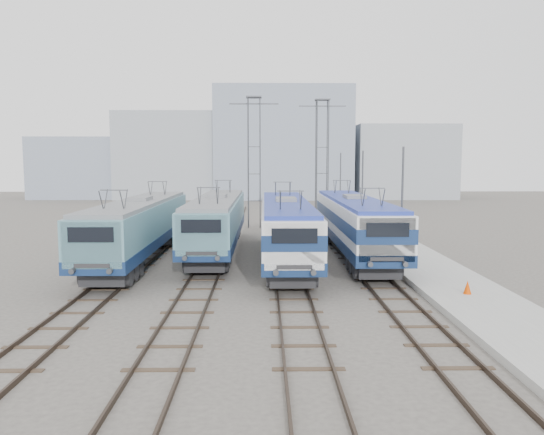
{
  "coord_description": "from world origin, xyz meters",
  "views": [
    {
      "loc": [
        0.92,
        -27.26,
        6.23
      ],
      "look_at": [
        1.43,
        7.0,
        2.55
      ],
      "focal_mm": 35.0,
      "sensor_mm": 36.0,
      "label": 1
    }
  ],
  "objects_px": {
    "locomotive_far_left": "(139,225)",
    "catenary_tower_east": "(322,156)",
    "mast_mid": "(362,196)",
    "mast_rear": "(340,188)",
    "locomotive_far_right": "(354,221)",
    "catenary_tower_west": "(254,156)",
    "safety_cone": "(467,287)",
    "mast_front": "(402,210)",
    "locomotive_center_right": "(286,224)",
    "locomotive_center_left": "(217,219)"
  },
  "relations": [
    {
      "from": "locomotive_far_left",
      "to": "catenary_tower_east",
      "type": "xyz_separation_m",
      "value": [
        13.25,
        18.86,
        4.33
      ]
    },
    {
      "from": "mast_mid",
      "to": "mast_rear",
      "type": "height_order",
      "value": "same"
    },
    {
      "from": "locomotive_far_right",
      "to": "catenary_tower_west",
      "type": "bearing_deg",
      "value": 113.66
    },
    {
      "from": "mast_mid",
      "to": "catenary_tower_east",
      "type": "bearing_deg",
      "value": 101.86
    },
    {
      "from": "catenary_tower_west",
      "to": "safety_cone",
      "type": "height_order",
      "value": "catenary_tower_west"
    },
    {
      "from": "mast_front",
      "to": "locomotive_far_left",
      "type": "bearing_deg",
      "value": 168.44
    },
    {
      "from": "locomotive_far_right",
      "to": "mast_front",
      "type": "distance_m",
      "value": 5.08
    },
    {
      "from": "locomotive_far_right",
      "to": "mast_rear",
      "type": "relative_size",
      "value": 2.67
    },
    {
      "from": "catenary_tower_west",
      "to": "catenary_tower_east",
      "type": "bearing_deg",
      "value": 17.1
    },
    {
      "from": "mast_mid",
      "to": "safety_cone",
      "type": "bearing_deg",
      "value": -85.57
    },
    {
      "from": "locomotive_center_right",
      "to": "mast_front",
      "type": "height_order",
      "value": "mast_front"
    },
    {
      "from": "catenary_tower_west",
      "to": "catenary_tower_east",
      "type": "distance_m",
      "value": 6.8
    },
    {
      "from": "locomotive_center_left",
      "to": "mast_mid",
      "type": "bearing_deg",
      "value": 28.03
    },
    {
      "from": "locomotive_center_left",
      "to": "catenary_tower_east",
      "type": "relative_size",
      "value": 1.54
    },
    {
      "from": "mast_rear",
      "to": "safety_cone",
      "type": "height_order",
      "value": "mast_rear"
    },
    {
      "from": "mast_front",
      "to": "mast_rear",
      "type": "xyz_separation_m",
      "value": [
        0.0,
        24.0,
        0.0
      ]
    },
    {
      "from": "locomotive_far_left",
      "to": "mast_mid",
      "type": "relative_size",
      "value": 2.66
    },
    {
      "from": "locomotive_center_right",
      "to": "catenary_tower_east",
      "type": "relative_size",
      "value": 1.55
    },
    {
      "from": "locomotive_far_left",
      "to": "locomotive_far_right",
      "type": "xyz_separation_m",
      "value": [
        13.5,
        1.46,
        0.07
      ]
    },
    {
      "from": "locomotive_far_left",
      "to": "catenary_tower_west",
      "type": "xyz_separation_m",
      "value": [
        6.75,
        16.86,
        4.33
      ]
    },
    {
      "from": "safety_cone",
      "to": "locomotive_center_right",
      "type": "bearing_deg",
      "value": 130.93
    },
    {
      "from": "locomotive_center_right",
      "to": "catenary_tower_west",
      "type": "xyz_separation_m",
      "value": [
        -2.25,
        17.26,
        4.28
      ]
    },
    {
      "from": "locomotive_center_left",
      "to": "mast_rear",
      "type": "xyz_separation_m",
      "value": [
        10.85,
        17.78,
        1.2
      ]
    },
    {
      "from": "locomotive_far_left",
      "to": "mast_front",
      "type": "distance_m",
      "value": 15.71
    },
    {
      "from": "catenary_tower_west",
      "to": "mast_mid",
      "type": "bearing_deg",
      "value": -42.93
    },
    {
      "from": "locomotive_center_left",
      "to": "catenary_tower_east",
      "type": "distance_m",
      "value": 18.55
    },
    {
      "from": "locomotive_center_right",
      "to": "catenary_tower_west",
      "type": "distance_m",
      "value": 17.92
    },
    {
      "from": "locomotive_far_left",
      "to": "locomotive_center_right",
      "type": "bearing_deg",
      "value": -2.53
    },
    {
      "from": "safety_cone",
      "to": "catenary_tower_west",
      "type": "bearing_deg",
      "value": 110.9
    },
    {
      "from": "locomotive_far_right",
      "to": "mast_front",
      "type": "bearing_deg",
      "value": -68.07
    },
    {
      "from": "mast_mid",
      "to": "mast_rear",
      "type": "relative_size",
      "value": 1.0
    },
    {
      "from": "mast_mid",
      "to": "locomotive_center_left",
      "type": "bearing_deg",
      "value": -151.97
    },
    {
      "from": "locomotive_center_right",
      "to": "mast_front",
      "type": "xyz_separation_m",
      "value": [
        6.35,
        -2.74,
        1.14
      ]
    },
    {
      "from": "locomotive_center_right",
      "to": "catenary_tower_west",
      "type": "relative_size",
      "value": 1.55
    },
    {
      "from": "catenary_tower_east",
      "to": "mast_mid",
      "type": "relative_size",
      "value": 1.71
    },
    {
      "from": "mast_rear",
      "to": "mast_mid",
      "type": "bearing_deg",
      "value": -90.0
    },
    {
      "from": "locomotive_far_right",
      "to": "catenary_tower_east",
      "type": "xyz_separation_m",
      "value": [
        -0.25,
        17.4,
        4.26
      ]
    },
    {
      "from": "catenary_tower_east",
      "to": "locomotive_far_right",
      "type": "bearing_deg",
      "value": -89.18
    },
    {
      "from": "mast_rear",
      "to": "safety_cone",
      "type": "relative_size",
      "value": 11.67
    },
    {
      "from": "locomotive_center_right",
      "to": "mast_front",
      "type": "distance_m",
      "value": 7.01
    },
    {
      "from": "catenary_tower_west",
      "to": "locomotive_far_right",
      "type": "bearing_deg",
      "value": -66.34
    },
    {
      "from": "locomotive_center_right",
      "to": "locomotive_far_right",
      "type": "xyz_separation_m",
      "value": [
        4.5,
        1.85,
        0.02
      ]
    },
    {
      "from": "locomotive_center_left",
      "to": "mast_mid",
      "type": "height_order",
      "value": "mast_mid"
    },
    {
      "from": "mast_front",
      "to": "mast_mid",
      "type": "distance_m",
      "value": 12.0
    },
    {
      "from": "locomotive_center_left",
      "to": "mast_mid",
      "type": "xyz_separation_m",
      "value": [
        10.85,
        5.78,
        1.2
      ]
    },
    {
      "from": "catenary_tower_west",
      "to": "locomotive_center_right",
      "type": "bearing_deg",
      "value": -82.57
    },
    {
      "from": "locomotive_center_left",
      "to": "mast_mid",
      "type": "distance_m",
      "value": 12.35
    },
    {
      "from": "catenary_tower_east",
      "to": "mast_front",
      "type": "distance_m",
      "value": 22.32
    },
    {
      "from": "locomotive_far_right",
      "to": "safety_cone",
      "type": "relative_size",
      "value": 31.2
    },
    {
      "from": "catenary_tower_east",
      "to": "mast_front",
      "type": "bearing_deg",
      "value": -84.55
    }
  ]
}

